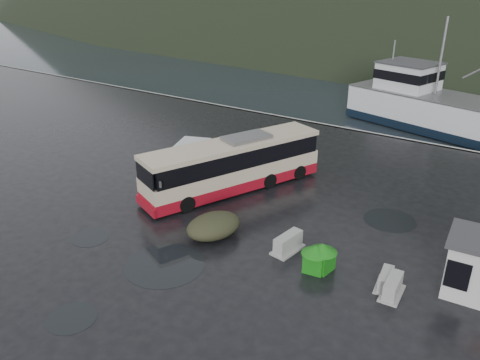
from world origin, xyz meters
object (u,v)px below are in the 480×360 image
Objects in this scene: coach_bus at (234,189)px; dome_tent at (214,236)px; fishing_trawler at (462,121)px; waste_bin_right at (321,269)px; jersey_barrier_c at (391,294)px; jersey_barrier_a at (288,251)px; waste_bin_left at (314,270)px; white_van at (186,187)px; jersey_barrier_b at (384,287)px.

dome_tent is (2.44, -5.21, 0.00)m from coach_bus.
dome_tent is 0.12× the size of fishing_trawler.
waste_bin_right reaches higher than dome_tent.
waste_bin_right is 3.22m from jersey_barrier_c.
waste_bin_right is at bearing 179.89° from jersey_barrier_c.
dome_tent is at bearing -166.69° from jersey_barrier_a.
dome_tent is 9.01m from jersey_barrier_c.
coach_bus reaches higher than jersey_barrier_a.
waste_bin_left reaches higher than dome_tent.
jersey_barrier_a is at bearing 174.53° from jersey_barrier_c.
waste_bin_right is at bearing -75.65° from fishing_trawler.
white_van is 27.59m from fishing_trawler.
waste_bin_left is at bearing -76.06° from fishing_trawler.
coach_bus is at bearing 149.64° from waste_bin_right.
jersey_barrier_c is (3.22, -0.01, 0.00)m from waste_bin_right.
dome_tent is (5.02, -3.69, 0.00)m from white_van.
jersey_barrier_c is 28.62m from fishing_trawler.
coach_bus is 7.34× the size of jersey_barrier_c.
waste_bin_left is (10.59, -3.54, 0.00)m from white_van.
waste_bin_right is at bearing -8.56° from coach_bus.
fishing_trawler is at bearing 89.07° from waste_bin_right.
coach_bus is 5.75m from dome_tent.
coach_bus is at bearing 147.69° from waste_bin_left.
dome_tent is 3.89m from jersey_barrier_a.
fishing_trawler is (-2.35, 28.14, 0.00)m from jersey_barrier_b.
waste_bin_left is 0.73× the size of jersey_barrier_a.
dome_tent is at bearing -176.01° from waste_bin_right.
coach_bus is 11.89m from jersey_barrier_b.
white_van is 11.17m from waste_bin_left.
white_van is 11.29m from waste_bin_right.
waste_bin_left is (8.00, -5.06, 0.00)m from coach_bus.
coach_bus reaches higher than jersey_barrier_c.
jersey_barrier_c is at bearing -5.47° from jersey_barrier_a.
jersey_barrier_c is (3.43, 0.25, 0.00)m from waste_bin_left.
jersey_barrier_a is (-1.78, 0.75, 0.00)m from waste_bin_left.
waste_bin_right reaches higher than jersey_barrier_a.
jersey_barrier_a is at bearing 166.07° from waste_bin_right.
dome_tent is 2.04× the size of jersey_barrier_b.
white_van is at bearing 162.38° from jersey_barrier_a.
waste_bin_left is at bearing 1.54° from dome_tent.
fishing_trawler is (6.24, 28.88, 0.00)m from dome_tent.
white_van is 6.24m from dome_tent.
waste_bin_right is 0.45× the size of dome_tent.
waste_bin_right reaches higher than jersey_barrier_c.
jersey_barrier_b is (4.80, -0.15, 0.00)m from jersey_barrier_a.
jersey_barrier_c is (11.44, -4.82, 0.00)m from coach_bus.
dome_tent is at bearing -177.48° from jersey_barrier_c.
jersey_barrier_a is at bearing -79.73° from fishing_trawler.
dome_tent reaches higher than jersey_barrier_b.
fishing_trawler is at bearing 84.99° from jersey_barrier_a.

